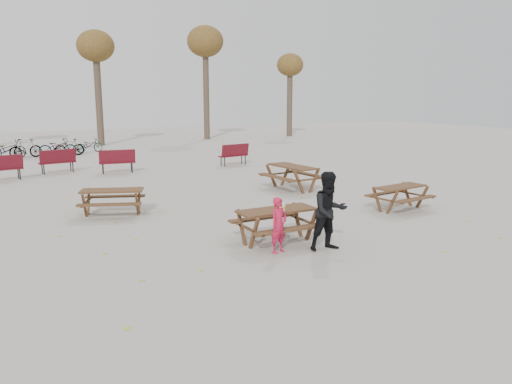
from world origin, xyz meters
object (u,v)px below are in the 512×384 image
soda_bottle (284,207)px  picnic_table_far (292,178)px  food_tray (281,209)px  child (279,225)px  adult (329,211)px  main_picnic_table (277,217)px  picnic_table_north (113,202)px  picnic_table_east (400,198)px

soda_bottle → picnic_table_far: 6.64m
food_tray → soda_bottle: (0.04, -0.07, 0.05)m
food_tray → child: (-0.39, -0.57, -0.19)m
food_tray → adult: (0.67, -0.92, 0.07)m
adult → picnic_table_far: bearing=69.7°
main_picnic_table → food_tray: food_tray is taller
main_picnic_table → child: size_ratio=1.49×
main_picnic_table → picnic_table_north: 5.21m
main_picnic_table → child: (-0.35, -0.67, 0.02)m
food_tray → picnic_table_north: bearing=121.2°
child → picnic_table_north: 5.64m
soda_bottle → picnic_table_north: (-2.79, 4.62, -0.48)m
child → adult: (1.06, -0.35, 0.26)m
main_picnic_table → picnic_table_far: picnic_table_far is taller
adult → picnic_table_east: bearing=32.9°
main_picnic_table → adult: 1.27m
picnic_table_east → main_picnic_table: bearing=-174.4°
picnic_table_north → picnic_table_far: size_ratio=0.85×
soda_bottle → food_tray: bearing=116.7°
main_picnic_table → picnic_table_north: bearing=121.4°
adult → picnic_table_north: 6.47m
food_tray → picnic_table_far: bearing=55.3°
picnic_table_east → picnic_table_far: bearing=97.1°
main_picnic_table → adult: bearing=-55.4°
adult → picnic_table_east: (4.16, 2.15, -0.51)m
main_picnic_table → picnic_table_north: size_ratio=1.07×
picnic_table_far → food_tray: bearing=140.8°
main_picnic_table → picnic_table_east: bearing=13.0°
child → picnic_table_east: size_ratio=0.74×
soda_bottle → picnic_table_east: soda_bottle is taller
soda_bottle → picnic_table_north: bearing=121.1°
adult → picnic_table_north: (-3.42, 5.46, -0.50)m
food_tray → child: child is taller
food_tray → soda_bottle: soda_bottle is taller
main_picnic_table → picnic_table_north: main_picnic_table is taller
child → food_tray: bearing=38.6°
child → picnic_table_north: child is taller
main_picnic_table → picnic_table_east: main_picnic_table is taller
adult → picnic_table_east: size_ratio=1.05×
child → main_picnic_table: bearing=45.6°
picnic_table_east → soda_bottle: bearing=-172.2°
child → picnic_table_far: size_ratio=0.61×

